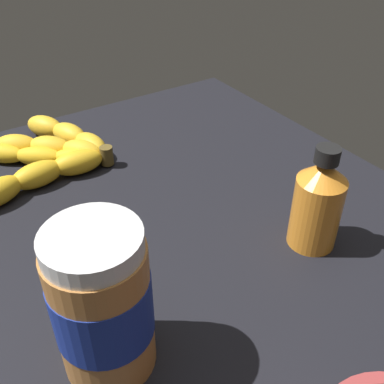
{
  "coord_description": "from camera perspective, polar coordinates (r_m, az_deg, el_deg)",
  "views": [
    {
      "loc": [
        -35.49,
        24.02,
        38.14
      ],
      "look_at": [
        2.2,
        -0.53,
        5.68
      ],
      "focal_mm": 42.1,
      "sensor_mm": 36.0,
      "label": 1
    }
  ],
  "objects": [
    {
      "name": "banana_bunch",
      "position": [
        0.74,
        -17.5,
        4.69
      ],
      "size": [
        22.4,
        22.69,
        3.71
      ],
      "color": "gold",
      "rests_on": "ground_plane"
    },
    {
      "name": "ground_plane",
      "position": [
        0.58,
        0.74,
        -7.03
      ],
      "size": [
        85.67,
        65.83,
        3.22
      ],
      "primitive_type": "cube",
      "color": "black"
    },
    {
      "name": "honey_bottle",
      "position": [
        0.55,
        15.64,
        -1.31
      ],
      "size": [
        5.89,
        5.89,
        13.52
      ],
      "color": "orange",
      "rests_on": "ground_plane"
    },
    {
      "name": "peanut_butter_jar",
      "position": [
        0.41,
        -11.31,
        -13.74
      ],
      "size": [
        8.77,
        8.77,
        15.59
      ],
      "color": "#B27238",
      "rests_on": "ground_plane"
    }
  ]
}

